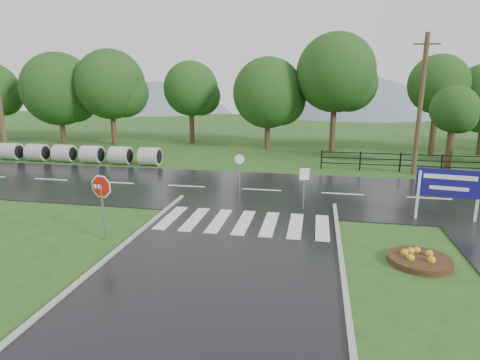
# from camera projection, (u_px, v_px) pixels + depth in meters

# --- Properties ---
(ground) EXTENTS (120.00, 120.00, 0.00)m
(ground) POSITION_uv_depth(u_px,v_px,m) (211.00, 285.00, 10.87)
(ground) COLOR #264F1A
(ground) RESTS_ON ground
(main_road) EXTENTS (90.00, 8.00, 0.04)m
(main_road) POSITION_uv_depth(u_px,v_px,m) (262.00, 191.00, 20.41)
(main_road) COLOR black
(main_road) RESTS_ON ground
(crosswalk) EXTENTS (6.50, 2.80, 0.02)m
(crosswalk) POSITION_uv_depth(u_px,v_px,m) (244.00, 222.00, 15.63)
(crosswalk) COLOR silver
(crosswalk) RESTS_ON ground
(fence_west) EXTENTS (9.58, 0.08, 1.20)m
(fence_west) POSITION_uv_depth(u_px,v_px,m) (400.00, 160.00, 24.55)
(fence_west) COLOR black
(fence_west) RESTS_ON ground
(hills) EXTENTS (102.00, 48.00, 48.00)m
(hills) POSITION_uv_depth(u_px,v_px,m) (319.00, 196.00, 75.93)
(hills) COLOR slate
(hills) RESTS_ON ground
(treeline) EXTENTS (83.20, 5.20, 10.00)m
(treeline) POSITION_uv_depth(u_px,v_px,m) (296.00, 148.00, 33.59)
(treeline) COLOR #184114
(treeline) RESTS_ON ground
(culvert_pipes) EXTENTS (11.80, 1.20, 1.20)m
(culvert_pipes) POSITION_uv_depth(u_px,v_px,m) (78.00, 154.00, 27.50)
(culvert_pipes) COLOR #9E9B93
(culvert_pipes) RESTS_ON ground
(stop_sign) EXTENTS (1.08, 0.22, 2.46)m
(stop_sign) POSITION_uv_depth(u_px,v_px,m) (101.00, 192.00, 13.68)
(stop_sign) COLOR #939399
(stop_sign) RESTS_ON ground
(estate_billboard) EXTENTS (2.37, 0.42, 2.09)m
(estate_billboard) POSITION_uv_depth(u_px,v_px,m) (449.00, 186.00, 15.62)
(estate_billboard) COLOR silver
(estate_billboard) RESTS_ON ground
(flower_bed) EXTENTS (1.87, 1.87, 0.37)m
(flower_bed) POSITION_uv_depth(u_px,v_px,m) (420.00, 259.00, 12.18)
(flower_bed) COLOR #332111
(flower_bed) RESTS_ON ground
(reg_sign_small) EXTENTS (0.40, 0.13, 1.87)m
(reg_sign_small) POSITION_uv_depth(u_px,v_px,m) (304.00, 180.00, 16.91)
(reg_sign_small) COLOR #939399
(reg_sign_small) RESTS_ON ground
(reg_sign_round) EXTENTS (0.46, 0.12, 2.03)m
(reg_sign_round) POSITION_uv_depth(u_px,v_px,m) (239.00, 169.00, 19.31)
(reg_sign_round) COLOR #939399
(reg_sign_round) RESTS_ON ground
(utility_pole_east) EXTENTS (1.44, 0.27, 8.09)m
(utility_pole_east) POSITION_uv_depth(u_px,v_px,m) (420.00, 105.00, 23.14)
(utility_pole_east) COLOR #473523
(utility_pole_east) RESTS_ON ground
(entrance_tree_left) EXTENTS (2.87, 2.87, 5.21)m
(entrance_tree_left) POSITION_uv_depth(u_px,v_px,m) (454.00, 110.00, 24.69)
(entrance_tree_left) COLOR #3D2B1C
(entrance_tree_left) RESTS_ON ground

